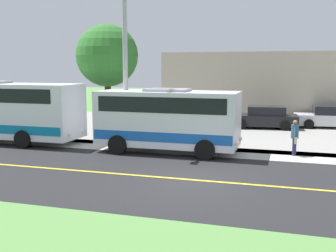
{
  "coord_description": "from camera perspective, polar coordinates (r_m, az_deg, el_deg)",
  "views": [
    {
      "loc": [
        14.12,
        3.29,
        4.05
      ],
      "look_at": [
        -3.5,
        -2.05,
        1.4
      ],
      "focal_mm": 44.39,
      "sensor_mm": 36.0,
      "label": 1
    }
  ],
  "objects": [
    {
      "name": "parked_car_far",
      "position": [
        29.67,
        21.32,
        1.12
      ],
      "size": [
        2.32,
        4.55,
        1.45
      ],
      "color": "silver",
      "rests_on": "ground"
    },
    {
      "name": "ground_plane",
      "position": [
        15.05,
        3.64,
        -7.43
      ],
      "size": [
        120.0,
        120.0,
        0.0
      ],
      "primitive_type": "plane",
      "color": "#548442"
    },
    {
      "name": "parked_car_near",
      "position": [
        28.18,
        13.03,
        1.12
      ],
      "size": [
        2.33,
        4.55,
        1.45
      ],
      "color": "black",
      "rests_on": "ground"
    },
    {
      "name": "sidewalk",
      "position": [
        20.01,
        7.06,
        -3.54
      ],
      "size": [
        2.4,
        100.0,
        0.01
      ],
      "primitive_type": "cube",
      "color": "#B2ADA3",
      "rests_on": "ground"
    },
    {
      "name": "commercial_building",
      "position": [
        35.55,
        18.01,
        5.37
      ],
      "size": [
        10.0,
        20.93,
        5.11
      ],
      "primitive_type": "cube",
      "color": "#B7A893",
      "rests_on": "ground"
    },
    {
      "name": "shuttle_bus_front",
      "position": [
        19.6,
        -0.05,
        1.17
      ],
      "size": [
        2.64,
        6.76,
        3.02
      ],
      "color": "white",
      "rests_on": "ground"
    },
    {
      "name": "parking_lot_surface",
      "position": [
        26.82,
        16.05,
        -0.81
      ],
      "size": [
        14.0,
        36.0,
        0.01
      ],
      "primitive_type": "cube",
      "color": "gray",
      "rests_on": "ground"
    },
    {
      "name": "tree_curbside",
      "position": [
        23.76,
        -8.35,
        9.48
      ],
      "size": [
        3.47,
        3.47,
        6.39
      ],
      "color": "#4C3826",
      "rests_on": "ground"
    },
    {
      "name": "road_centre_line",
      "position": [
        15.04,
        3.64,
        -7.4
      ],
      "size": [
        0.16,
        100.0,
        0.0
      ],
      "primitive_type": "cube",
      "color": "gold",
      "rests_on": "ground"
    },
    {
      "name": "road_surface",
      "position": [
        15.05,
        3.64,
        -7.42
      ],
      "size": [
        8.0,
        100.0,
        0.01
      ],
      "primitive_type": "cube",
      "color": "black",
      "rests_on": "ground"
    },
    {
      "name": "pedestrian_with_bags",
      "position": [
        19.84,
        17.02,
        -1.4
      ],
      "size": [
        0.72,
        0.34,
        1.63
      ],
      "color": "#1E2347",
      "rests_on": "ground"
    },
    {
      "name": "street_light_pole",
      "position": [
        20.62,
        -6.04,
        9.8
      ],
      "size": [
        1.97,
        0.24,
        8.46
      ],
      "color": "#9E9EA3",
      "rests_on": "ground"
    }
  ]
}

